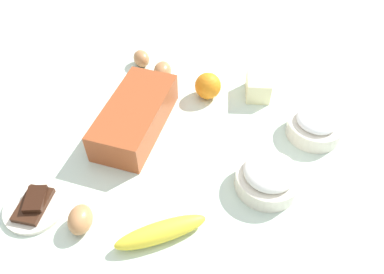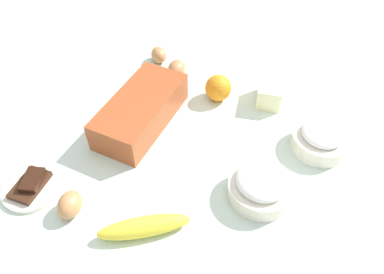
# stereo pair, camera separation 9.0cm
# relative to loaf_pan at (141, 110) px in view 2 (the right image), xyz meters

# --- Properties ---
(ground_plane) EXTENTS (2.40, 2.40, 0.02)m
(ground_plane) POSITION_rel_loaf_pan_xyz_m (-0.04, -0.15, -0.05)
(ground_plane) COLOR silver
(loaf_pan) EXTENTS (0.29, 0.15, 0.08)m
(loaf_pan) POSITION_rel_loaf_pan_xyz_m (0.00, 0.00, 0.00)
(loaf_pan) COLOR #9E4723
(loaf_pan) RESTS_ON ground_plane
(flour_bowl) EXTENTS (0.14, 0.14, 0.07)m
(flour_bowl) POSITION_rel_loaf_pan_xyz_m (-0.11, -0.34, -0.01)
(flour_bowl) COLOR silver
(flour_bowl) RESTS_ON ground_plane
(sugar_bowl) EXTENTS (0.14, 0.14, 0.07)m
(sugar_bowl) POSITION_rel_loaf_pan_xyz_m (0.08, -0.44, -0.01)
(sugar_bowl) COLOR silver
(sugar_bowl) RESTS_ON ground_plane
(banana) EXTENTS (0.14, 0.18, 0.04)m
(banana) POSITION_rel_loaf_pan_xyz_m (-0.29, -0.15, -0.02)
(banana) COLOR yellow
(banana) RESTS_ON ground_plane
(orange_fruit) EXTENTS (0.07, 0.07, 0.07)m
(orange_fruit) POSITION_rel_loaf_pan_xyz_m (0.16, -0.16, -0.01)
(orange_fruit) COLOR orange
(orange_fruit) RESTS_ON ground_plane
(butter_block) EXTENTS (0.10, 0.08, 0.06)m
(butter_block) POSITION_rel_loaf_pan_xyz_m (0.20, -0.29, -0.01)
(butter_block) COLOR #F4EDB2
(butter_block) RESTS_ON ground_plane
(egg_near_butter) EXTENTS (0.07, 0.06, 0.05)m
(egg_near_butter) POSITION_rel_loaf_pan_xyz_m (0.21, -0.01, -0.02)
(egg_near_butter) COLOR #AF7647
(egg_near_butter) RESTS_ON ground_plane
(egg_beside_bowl) EXTENTS (0.08, 0.07, 0.05)m
(egg_beside_bowl) POSITION_rel_loaf_pan_xyz_m (0.26, 0.07, -0.02)
(egg_beside_bowl) COLOR #B27849
(egg_beside_bowl) RESTS_ON ground_plane
(egg_loose) EXTENTS (0.08, 0.06, 0.05)m
(egg_loose) POSITION_rel_loaf_pan_xyz_m (-0.30, 0.02, -0.02)
(egg_loose) COLOR #B57A4A
(egg_loose) RESTS_ON ground_plane
(chocolate_plate) EXTENTS (0.13, 0.13, 0.03)m
(chocolate_plate) POSITION_rel_loaf_pan_xyz_m (-0.28, 0.14, -0.03)
(chocolate_plate) COLOR silver
(chocolate_plate) RESTS_ON ground_plane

